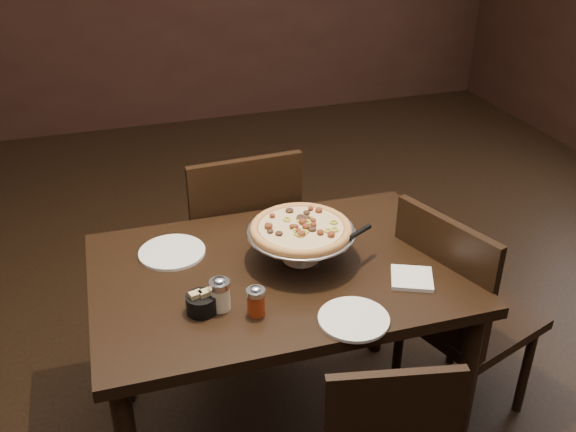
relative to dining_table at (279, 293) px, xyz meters
name	(u,v)px	position (x,y,z in m)	size (l,w,h in m)	color
room	(293,79)	(0.07, 0.06, 0.73)	(6.04, 7.04, 2.84)	black
dining_table	(279,293)	(0.00, 0.00, 0.00)	(1.25, 0.85, 0.77)	black
pizza_stand	(301,229)	(0.09, 0.02, 0.23)	(0.37, 0.37, 0.15)	silver
parmesan_shaker	(220,294)	(-0.23, -0.16, 0.16)	(0.06, 0.06, 0.11)	beige
pepper_flake_shaker	(256,301)	(-0.14, -0.21, 0.15)	(0.06, 0.06, 0.10)	maroon
packet_caddy	(201,303)	(-0.29, -0.15, 0.13)	(0.09, 0.09, 0.07)	black
napkin_stack	(412,278)	(0.40, -0.20, 0.11)	(0.13, 0.13, 0.01)	white
plate_left	(172,252)	(-0.33, 0.20, 0.11)	(0.23, 0.23, 0.01)	white
plate_near	(354,319)	(0.13, -0.34, 0.11)	(0.21, 0.21, 0.01)	white
serving_spatula	(359,233)	(0.27, -0.05, 0.22)	(0.14, 0.14, 0.02)	silver
chair_far	(239,243)	(0.00, 0.58, -0.14)	(0.48, 0.48, 0.98)	black
chair_side	(458,310)	(0.67, -0.10, -0.16)	(0.55, 0.55, 0.94)	black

